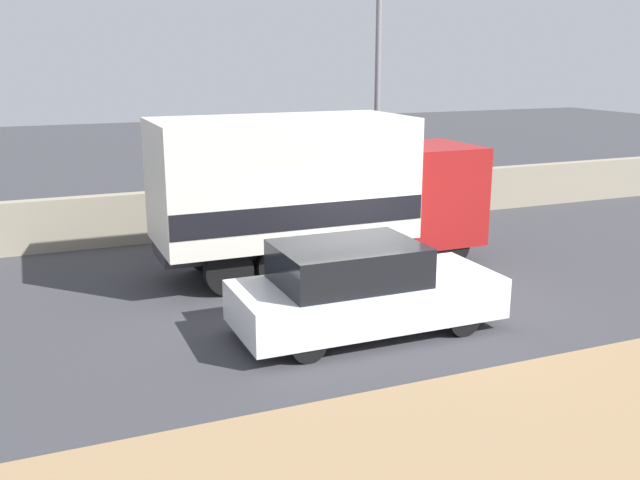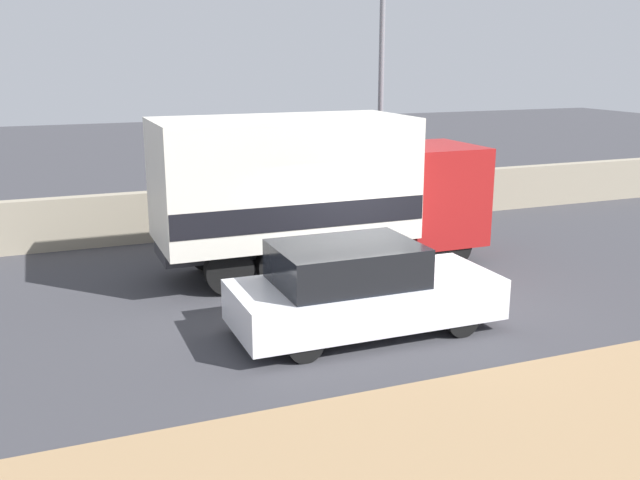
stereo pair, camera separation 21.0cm
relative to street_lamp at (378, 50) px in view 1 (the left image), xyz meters
The scene contains 6 objects.
ground_plane 7.57m from the street_lamp, 117.49° to the right, with size 80.00×80.00×0.00m, color #38383D.
dirt_shoulder_foreground 12.26m from the street_lamp, 104.06° to the right, with size 60.00×5.27×0.04m.
stone_wall_backdrop 5.00m from the street_lamp, 157.96° to the left, with size 60.00×0.35×1.25m.
street_lamp is the anchor object (origin of this frame).
box_truck 4.88m from the street_lamp, 137.35° to the right, with size 7.05×2.46×3.28m.
car_hatchback 8.15m from the street_lamp, 118.72° to the right, with size 4.45×1.82×1.54m.
Camera 1 is at (-5.62, -11.05, 4.49)m, focal length 40.00 mm.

